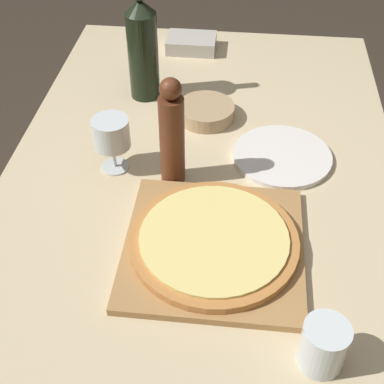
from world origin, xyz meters
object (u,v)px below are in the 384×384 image
Objects in this scene: wine_bottle at (143,48)px; wine_glass at (111,134)px; pizza at (214,240)px; pepper_mill at (172,134)px; small_bowl at (206,112)px.

wine_glass is at bearing -93.07° from wine_bottle.
wine_glass is (-0.27, 0.24, 0.07)m from pizza.
small_bowl is at bearing 77.88° from pepper_mill.
wine_bottle reaches higher than pepper_mill.
pepper_mill is at bearing -70.23° from wine_bottle.
small_bowl is at bearing 96.99° from pizza.
wine_glass reaches higher than small_bowl.
wine_glass is at bearing 170.56° from pepper_mill.
pizza is 0.65m from wine_bottle.
pepper_mill is 1.75× the size of small_bowl.
pepper_mill is 1.94× the size of wine_glass.
wine_bottle is 0.34m from wine_glass.
small_bowl is at bearing -28.05° from wine_bottle.
pizza is 2.49× the size of wine_glass.
pepper_mill is 0.15m from wine_glass.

